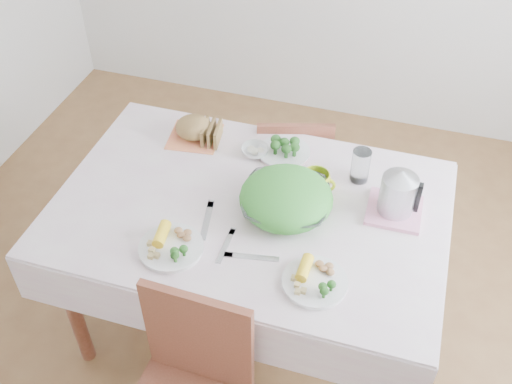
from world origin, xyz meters
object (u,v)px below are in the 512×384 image
(chair_far, at_px, (292,160))
(dinner_plate_right, at_px, (315,282))
(dinner_plate_left, at_px, (171,248))
(electric_kettle, at_px, (399,189))
(dining_table, at_px, (250,270))
(salad_bowl, at_px, (286,202))
(yellow_mug, at_px, (316,182))

(chair_far, relative_size, dinner_plate_right, 3.55)
(dinner_plate_left, bearing_deg, electric_kettle, 30.14)
(dining_table, xyz_separation_m, salad_bowl, (0.14, 0.02, 0.43))
(chair_far, height_order, electric_kettle, electric_kettle)
(chair_far, bearing_deg, electric_kettle, 118.36)
(chair_far, xyz_separation_m, dinner_plate_left, (-0.21, -0.96, 0.31))
(electric_kettle, bearing_deg, yellow_mug, -168.49)
(dinner_plate_left, distance_m, electric_kettle, 0.86)
(dinner_plate_right, bearing_deg, yellow_mug, 102.85)
(salad_bowl, xyz_separation_m, yellow_mug, (0.08, 0.14, 0.00))
(salad_bowl, bearing_deg, chair_far, 101.47)
(dining_table, xyz_separation_m, dinner_plate_left, (-0.20, -0.30, 0.40))
(chair_far, xyz_separation_m, electric_kettle, (0.53, -0.53, 0.42))
(yellow_mug, bearing_deg, dinner_plate_left, -132.92)
(electric_kettle, bearing_deg, dinner_plate_left, -133.63)
(dinner_plate_left, bearing_deg, salad_bowl, 42.93)
(salad_bowl, bearing_deg, electric_kettle, 15.80)
(dining_table, height_order, dinner_plate_left, dinner_plate_left)
(chair_far, relative_size, salad_bowl, 2.41)
(chair_far, distance_m, dinner_plate_right, 1.06)
(chair_far, xyz_separation_m, dinner_plate_right, (0.32, -0.96, 0.31))
(dinner_plate_right, bearing_deg, chair_far, 108.29)
(dinner_plate_right, distance_m, electric_kettle, 0.49)
(yellow_mug, bearing_deg, dining_table, -145.37)
(salad_bowl, relative_size, dinner_plate_left, 1.42)
(salad_bowl, height_order, electric_kettle, electric_kettle)
(salad_bowl, distance_m, dinner_plate_right, 0.37)
(dinner_plate_right, bearing_deg, electric_kettle, 63.71)
(salad_bowl, xyz_separation_m, dinner_plate_right, (0.19, -0.31, -0.03))
(chair_far, bearing_deg, yellow_mug, 96.45)
(yellow_mug, height_order, electric_kettle, electric_kettle)
(dinner_plate_right, relative_size, yellow_mug, 1.96)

